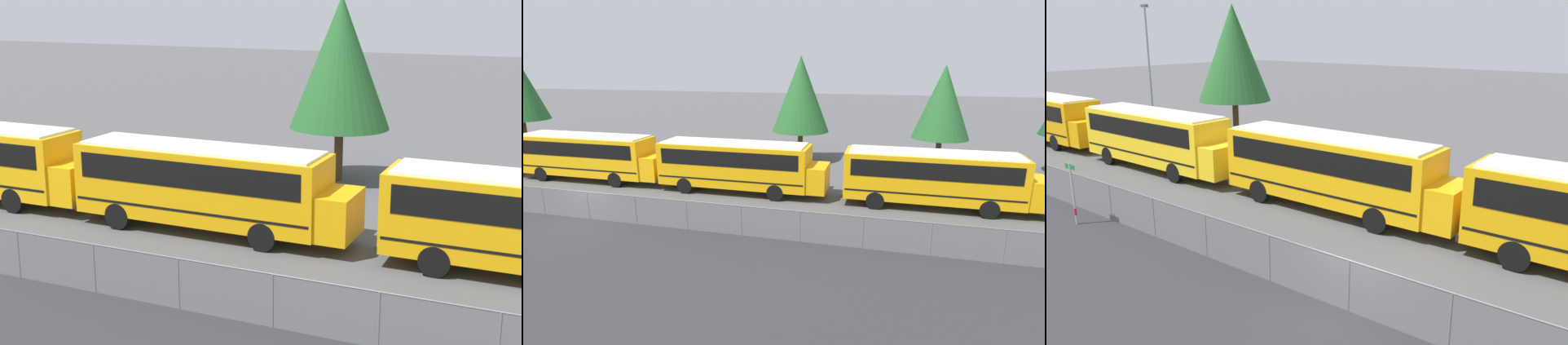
# 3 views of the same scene
# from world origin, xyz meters

# --- Properties ---
(ground_plane) EXTENTS (200.00, 200.00, 0.00)m
(ground_plane) POSITION_xyz_m (0.00, 0.00, 0.00)
(ground_plane) COLOR #4C4C4F
(fence) EXTENTS (85.09, 0.07, 1.62)m
(fence) POSITION_xyz_m (0.00, -0.00, 0.83)
(fence) COLOR #9EA0A5
(fence) RESTS_ON ground_plane
(school_bus_2) EXTENTS (11.52, 2.62, 3.44)m
(school_bus_2) POSITION_xyz_m (-5.35, 6.84, 2.05)
(school_bus_2) COLOR #EDA80F
(school_bus_2) RESTS_ON ground_plane
(school_bus_3) EXTENTS (11.52, 2.62, 3.44)m
(school_bus_3) POSITION_xyz_m (6.40, 6.79, 2.05)
(school_bus_3) COLOR orange
(school_bus_3) RESTS_ON ground_plane
(school_bus_4) EXTENTS (11.52, 2.62, 3.44)m
(school_bus_4) POSITION_xyz_m (18.94, 6.85, 2.05)
(school_bus_4) COLOR orange
(school_bus_4) RESTS_ON ground_plane
(tree_0) EXTENTS (4.97, 4.97, 9.15)m
(tree_0) POSITION_xyz_m (8.51, 16.85, 5.91)
(tree_0) COLOR #51381E
(tree_0) RESTS_ON ground_plane
(tree_3) EXTENTS (4.54, 4.54, 8.43)m
(tree_3) POSITION_xyz_m (20.18, 17.21, 5.46)
(tree_3) COLOR #51381E
(tree_3) RESTS_ON ground_plane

